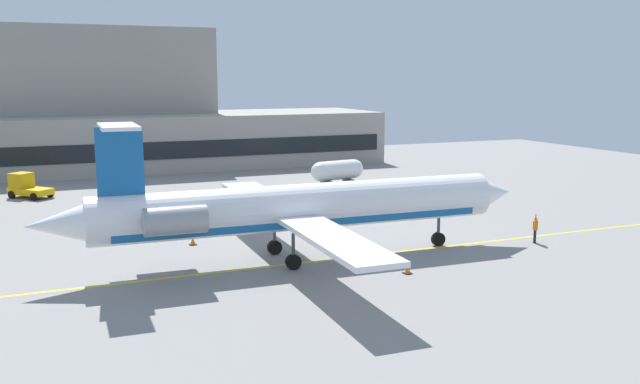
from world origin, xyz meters
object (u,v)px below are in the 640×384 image
object	(u,v)px
fuel_tank	(337,170)
marshaller	(535,228)
regional_jet	(295,208)
baggage_tug	(247,199)
pushback_tractor	(27,187)

from	to	relation	value
fuel_tank	marshaller	distance (m)	28.93
regional_jet	baggage_tug	xyz separation A→B (m)	(1.83, 16.14, -2.23)
baggage_tug	pushback_tractor	world-z (taller)	baggage_tug
baggage_tug	fuel_tank	size ratio (longest dim) A/B	0.58
fuel_tank	pushback_tractor	bearing A→B (deg)	173.86
pushback_tractor	fuel_tank	bearing A→B (deg)	-6.14
baggage_tug	marshaller	size ratio (longest dim) A/B	1.86
pushback_tractor	marshaller	distance (m)	44.89
marshaller	pushback_tractor	bearing A→B (deg)	134.33
regional_jet	fuel_tank	bearing A→B (deg)	60.79
regional_jet	fuel_tank	xyz separation A→B (m)	(14.95, 26.75, -1.92)
marshaller	fuel_tank	bearing A→B (deg)	92.79
regional_jet	pushback_tractor	xyz separation A→B (m)	(-15.01, 29.97, -2.22)
baggage_tug	pushback_tractor	distance (m)	21.79
baggage_tug	marshaller	xyz separation A→B (m)	(14.53, -18.28, -0.03)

